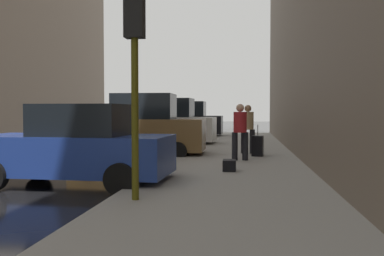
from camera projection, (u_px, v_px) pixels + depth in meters
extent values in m
plane|color=black|center=(1.00, 174.00, 11.16)|extent=(120.00, 120.00, 0.00)
cube|color=gray|center=(232.00, 175.00, 10.40)|extent=(4.00, 40.00, 0.15)
cube|color=navy|center=(74.00, 154.00, 9.39)|extent=(4.27, 2.00, 0.84)
cube|color=black|center=(83.00, 120.00, 9.33)|extent=(1.95, 1.63, 0.70)
cylinder|color=black|center=(39.00, 165.00, 10.53)|extent=(0.65, 0.24, 0.64)
cylinder|color=black|center=(146.00, 167.00, 10.09)|extent=(0.65, 0.24, 0.64)
cylinder|color=black|center=(120.00, 179.00, 8.27)|extent=(0.65, 0.24, 0.64)
cube|color=brown|center=(139.00, 135.00, 15.05)|extent=(4.64, 1.93, 1.10)
cube|color=black|center=(144.00, 107.00, 14.99)|extent=(2.10, 1.61, 0.90)
cylinder|color=black|center=(106.00, 146.00, 16.14)|extent=(0.64, 0.23, 0.64)
cylinder|color=black|center=(89.00, 151.00, 14.31)|extent=(0.64, 0.23, 0.64)
cylinder|color=black|center=(184.00, 147.00, 15.83)|extent=(0.64, 0.23, 0.64)
cylinder|color=black|center=(177.00, 152.00, 14.00)|extent=(0.64, 0.23, 0.64)
cube|color=silver|center=(166.00, 129.00, 20.21)|extent=(4.66, 2.01, 1.10)
cube|color=black|center=(170.00, 108.00, 20.14)|extent=(2.13, 1.64, 0.90)
cylinder|color=black|center=(141.00, 138.00, 21.38)|extent=(0.65, 0.24, 0.64)
cylinder|color=black|center=(130.00, 140.00, 19.56)|extent=(0.65, 0.24, 0.64)
cylinder|color=black|center=(200.00, 138.00, 20.89)|extent=(0.65, 0.24, 0.64)
cylinder|color=black|center=(194.00, 141.00, 19.08)|extent=(0.65, 0.24, 0.64)
cube|color=black|center=(185.00, 125.00, 26.42)|extent=(4.62, 1.89, 1.10)
cube|color=black|center=(188.00, 109.00, 26.36)|extent=(2.09, 1.59, 0.90)
cylinder|color=black|center=(164.00, 132.00, 27.55)|extent=(0.64, 0.23, 0.64)
cylinder|color=black|center=(158.00, 133.00, 25.73)|extent=(0.64, 0.23, 0.64)
cylinder|color=black|center=(210.00, 132.00, 27.15)|extent=(0.64, 0.23, 0.64)
cylinder|color=black|center=(207.00, 134.00, 25.33)|extent=(0.64, 0.23, 0.64)
cylinder|color=red|center=(198.00, 142.00, 16.89)|extent=(0.22, 0.22, 0.55)
sphere|color=red|center=(198.00, 134.00, 16.88)|extent=(0.20, 0.20, 0.20)
cylinder|color=red|center=(194.00, 141.00, 16.91)|extent=(0.10, 0.09, 0.09)
cylinder|color=red|center=(202.00, 141.00, 16.87)|extent=(0.10, 0.09, 0.09)
cylinder|color=#514C0F|center=(135.00, 92.00, 7.11)|extent=(0.12, 0.12, 3.60)
cube|color=black|center=(134.00, 11.00, 7.06)|extent=(0.32, 0.24, 0.90)
sphere|color=yellow|center=(136.00, 12.00, 7.19)|extent=(0.14, 0.14, 0.14)
sphere|color=green|center=(137.00, 29.00, 7.20)|extent=(0.14, 0.14, 0.14)
cylinder|color=black|center=(252.00, 142.00, 15.02)|extent=(0.22, 0.22, 0.85)
cylinder|color=black|center=(243.00, 141.00, 15.14)|extent=(0.22, 0.22, 0.85)
cylinder|color=tan|center=(248.00, 121.00, 15.05)|extent=(0.49, 0.49, 0.62)
sphere|color=#997051|center=(248.00, 108.00, 15.04)|extent=(0.24, 0.24, 0.24)
cylinder|color=black|center=(245.00, 146.00, 12.99)|extent=(0.20, 0.20, 0.85)
cylinder|color=black|center=(235.00, 146.00, 12.99)|extent=(0.20, 0.20, 0.85)
cylinder|color=#A51E23|center=(240.00, 122.00, 12.96)|extent=(0.45, 0.45, 0.62)
sphere|color=tan|center=(240.00, 108.00, 12.94)|extent=(0.24, 0.24, 0.24)
cube|color=black|center=(258.00, 146.00, 14.30)|extent=(0.42, 0.60, 0.68)
cylinder|color=#333333|center=(258.00, 130.00, 14.28)|extent=(0.02, 0.02, 0.36)
cube|color=black|center=(229.00, 165.00, 10.65)|extent=(0.32, 0.44, 0.28)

